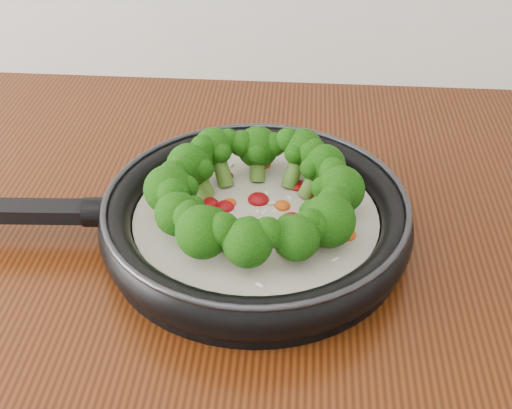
{
  "coord_description": "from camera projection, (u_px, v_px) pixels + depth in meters",
  "views": [
    {
      "loc": [
        0.16,
        0.49,
        1.38
      ],
      "look_at": [
        0.11,
        1.08,
        0.95
      ],
      "focal_mm": 46.88,
      "sensor_mm": 36.0,
      "label": 1
    }
  ],
  "objects": [
    {
      "name": "skillet",
      "position": [
        253.0,
        213.0,
        0.74
      ],
      "size": [
        0.55,
        0.36,
        0.1
      ],
      "color": "black",
      "rests_on": "counter"
    }
  ]
}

